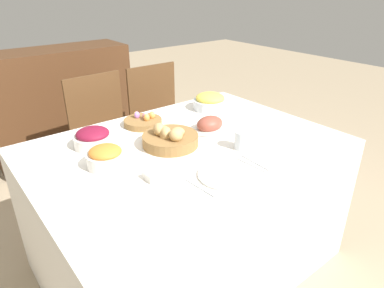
{
  "coord_description": "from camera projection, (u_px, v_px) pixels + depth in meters",
  "views": [
    {
      "loc": [
        -0.95,
        -1.24,
        1.51
      ],
      "look_at": [
        -0.03,
        -0.08,
        0.8
      ],
      "focal_mm": 32.0,
      "sensor_mm": 36.0,
      "label": 1
    }
  ],
  "objects": [
    {
      "name": "beet_salad_bowl",
      "position": [
        93.0,
        138.0,
        1.69
      ],
      "size": [
        0.19,
        0.19,
        0.1
      ],
      "color": "silver",
      "rests_on": "dining_table"
    },
    {
      "name": "egg_basket",
      "position": [
        143.0,
        121.0,
        1.95
      ],
      "size": [
        0.22,
        0.22,
        0.07
      ],
      "color": "olive",
      "rests_on": "dining_table"
    },
    {
      "name": "fork",
      "position": [
        200.0,
        188.0,
        1.36
      ],
      "size": [
        0.02,
        0.17,
        0.0
      ],
      "rotation": [
        0.0,
        0.0,
        0.05
      ],
      "color": "silver",
      "rests_on": "dining_table"
    },
    {
      "name": "dinner_plate",
      "position": [
        227.0,
        175.0,
        1.45
      ],
      "size": [
        0.25,
        0.25,
        0.01
      ],
      "color": "silver",
      "rests_on": "dining_table"
    },
    {
      "name": "bread_basket",
      "position": [
        169.0,
        138.0,
        1.7
      ],
      "size": [
        0.28,
        0.28,
        0.11
      ],
      "color": "olive",
      "rests_on": "dining_table"
    },
    {
      "name": "butter_dish",
      "position": [
        157.0,
        174.0,
        1.43
      ],
      "size": [
        0.1,
        0.06,
        0.03
      ],
      "color": "silver",
      "rests_on": "dining_table"
    },
    {
      "name": "carrot_bowl",
      "position": [
        106.0,
        157.0,
        1.51
      ],
      "size": [
        0.17,
        0.17,
        0.1
      ],
      "color": "silver",
      "rests_on": "dining_table"
    },
    {
      "name": "sideboard",
      "position": [
        62.0,
        104.0,
        3.1
      ],
      "size": [
        1.21,
        0.44,
        0.99
      ],
      "color": "#4C2D19",
      "rests_on": "ground"
    },
    {
      "name": "pineapple_bowl",
      "position": [
        210.0,
        102.0,
        2.19
      ],
      "size": [
        0.22,
        0.22,
        0.11
      ],
      "color": "silver",
      "rests_on": "dining_table"
    },
    {
      "name": "ground_plane",
      "position": [
        187.0,
        258.0,
        2.06
      ],
      "size": [
        12.0,
        12.0,
        0.0
      ],
      "primitive_type": "plane",
      "color": "tan"
    },
    {
      "name": "chair_far_right",
      "position": [
        162.0,
        121.0,
        2.7
      ],
      "size": [
        0.43,
        0.43,
        0.93
      ],
      "rotation": [
        0.0,
        0.0,
        -0.02
      ],
      "color": "brown",
      "rests_on": "ground"
    },
    {
      "name": "spoon",
      "position": [
        256.0,
        163.0,
        1.55
      ],
      "size": [
        0.02,
        0.17,
        0.0
      ],
      "rotation": [
        0.0,
        0.0,
        -0.05
      ],
      "color": "silver",
      "rests_on": "dining_table"
    },
    {
      "name": "drinking_cup",
      "position": [
        242.0,
        140.0,
        1.67
      ],
      "size": [
        0.08,
        0.08,
        0.09
      ],
      "color": "silver",
      "rests_on": "dining_table"
    },
    {
      "name": "chair_far_center",
      "position": [
        107.0,
        136.0,
        2.44
      ],
      "size": [
        0.44,
        0.44,
        0.93
      ],
      "rotation": [
        0.0,
        0.0,
        0.05
      ],
      "color": "brown",
      "rests_on": "ground"
    },
    {
      "name": "ham_platter",
      "position": [
        210.0,
        125.0,
        1.89
      ],
      "size": [
        0.24,
        0.17,
        0.09
      ],
      "color": "silver",
      "rests_on": "dining_table"
    },
    {
      "name": "dining_table",
      "position": [
        187.0,
        206.0,
        1.9
      ],
      "size": [
        1.52,
        1.08,
        0.76
      ],
      "color": "white",
      "rests_on": "ground"
    },
    {
      "name": "knife",
      "position": [
        251.0,
        165.0,
        1.53
      ],
      "size": [
        0.02,
        0.17,
        0.0
      ],
      "rotation": [
        0.0,
        0.0,
        0.05
      ],
      "color": "silver",
      "rests_on": "dining_table"
    }
  ]
}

